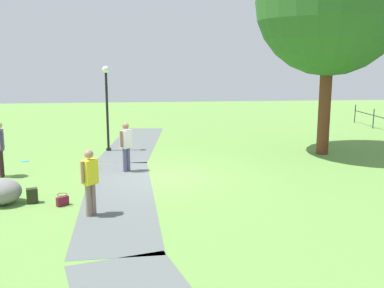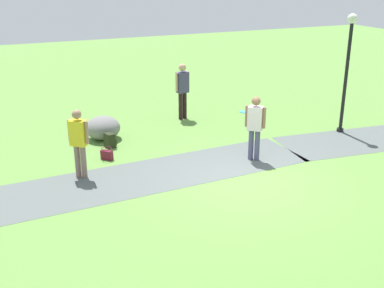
% 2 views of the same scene
% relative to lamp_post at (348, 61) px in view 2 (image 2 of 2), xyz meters
% --- Properties ---
extents(ground_plane, '(48.00, 48.00, 0.00)m').
position_rel_lamp_post_xyz_m(ground_plane, '(4.34, 2.17, -2.13)').
color(ground_plane, '#618E40').
extents(footpath_segment_mid, '(8.08, 2.29, 0.01)m').
position_rel_lamp_post_xyz_m(footpath_segment_mid, '(6.29, 0.79, -2.13)').
color(footpath_segment_mid, '#565D5C').
rests_on(footpath_segment_mid, ground).
extents(lamp_post, '(0.28, 0.28, 3.45)m').
position_rel_lamp_post_xyz_m(lamp_post, '(0.00, 0.00, 0.00)').
color(lamp_post, black).
rests_on(lamp_post, ground).
extents(lawn_boulder, '(1.14, 1.13, 0.66)m').
position_rel_lamp_post_xyz_m(lawn_boulder, '(6.67, -2.22, -1.80)').
color(lawn_boulder, slate).
rests_on(lawn_boulder, ground).
extents(woman_with_handbag, '(0.43, 0.42, 1.65)m').
position_rel_lamp_post_xyz_m(woman_with_handbag, '(7.79, 0.21, -1.18)').
color(woman_with_handbag, '#81695E').
rests_on(woman_with_handbag, ground).
extents(man_near_boulder, '(0.43, 0.42, 1.66)m').
position_rel_lamp_post_xyz_m(man_near_boulder, '(3.52, 0.89, -1.17)').
color(man_near_boulder, '#4E4C72').
rests_on(man_near_boulder, ground).
extents(passerby_on_path, '(0.51, 0.31, 1.80)m').
position_rel_lamp_post_xyz_m(passerby_on_path, '(3.83, -3.09, -1.08)').
color(passerby_on_path, black).
rests_on(passerby_on_path, ground).
extents(handbag_on_grass, '(0.38, 0.38, 0.31)m').
position_rel_lamp_post_xyz_m(handbag_on_grass, '(6.97, -0.62, -1.99)').
color(handbag_on_grass, maroon).
rests_on(handbag_on_grass, ground).
extents(backpack_by_boulder, '(0.32, 0.33, 0.40)m').
position_rel_lamp_post_xyz_m(backpack_by_boulder, '(6.66, -1.46, -1.94)').
color(backpack_by_boulder, black).
rests_on(backpack_by_boulder, ground).
extents(frisbee_on_grass, '(0.27, 0.27, 0.02)m').
position_rel_lamp_post_xyz_m(frisbee_on_grass, '(1.65, -2.94, -2.12)').
color(frisbee_on_grass, '#3FA2E5').
rests_on(frisbee_on_grass, ground).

